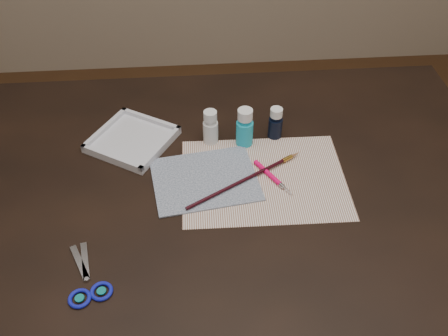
{
  "coord_description": "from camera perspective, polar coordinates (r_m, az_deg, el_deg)",
  "views": [
    {
      "loc": [
        -0.06,
        -0.78,
        1.53
      ],
      "look_at": [
        0.0,
        0.0,
        0.8
      ],
      "focal_mm": 40.0,
      "sensor_mm": 36.0,
      "label": 1
    }
  ],
  "objects": [
    {
      "name": "canvas",
      "position": [
        1.11,
        -2.18,
        -1.3
      ],
      "size": [
        0.25,
        0.21,
        0.0
      ],
      "primitive_type": "cube",
      "rotation": [
        0.0,
        0.0,
        0.14
      ],
      "color": "#13253F",
      "rests_on": "paper"
    },
    {
      "name": "scissors",
      "position": [
        0.98,
        -15.93,
        -11.6
      ],
      "size": [
        0.14,
        0.18,
        0.01
      ],
      "primitive_type": null,
      "rotation": [
        0.0,
        0.0,
        2.01
      ],
      "color": "silver",
      "rests_on": "table"
    },
    {
      "name": "table",
      "position": [
        1.39,
        0.0,
        -12.91
      ],
      "size": [
        1.3,
        0.9,
        0.75
      ],
      "primitive_type": "cube",
      "color": "black",
      "rests_on": "ground"
    },
    {
      "name": "paint_bottle_white",
      "position": [
        1.19,
        -1.55,
        4.72
      ],
      "size": [
        0.05,
        0.05,
        0.09
      ],
      "primitive_type": "cylinder",
      "rotation": [
        0.0,
        0.0,
        -0.35
      ],
      "color": "silver",
      "rests_on": "table"
    },
    {
      "name": "paint_bottle_cyan",
      "position": [
        1.18,
        2.38,
        4.68
      ],
      "size": [
        0.04,
        0.04,
        0.1
      ],
      "primitive_type": "cylinder",
      "rotation": [
        0.0,
        0.0,
        -0.02
      ],
      "color": "#1CB0CD",
      "rests_on": "table"
    },
    {
      "name": "paintbrush",
      "position": [
        1.1,
        2.57,
        -1.23
      ],
      "size": [
        0.28,
        0.17,
        0.01
      ],
      "primitive_type": null,
      "rotation": [
        0.0,
        0.0,
        0.53
      ],
      "color": "black",
      "rests_on": "canvas"
    },
    {
      "name": "craft_knife",
      "position": [
        1.11,
        5.68,
        -1.16
      ],
      "size": [
        0.08,
        0.12,
        0.01
      ],
      "primitive_type": null,
      "rotation": [
        0.0,
        0.0,
        -1.04
      ],
      "color": "#FF085F",
      "rests_on": "paper"
    },
    {
      "name": "palette_tray",
      "position": [
        1.22,
        -10.44,
        3.26
      ],
      "size": [
        0.24,
        0.24,
        0.02
      ],
      "primitive_type": "cube",
      "rotation": [
        0.0,
        0.0,
        -0.56
      ],
      "color": "silver",
      "rests_on": "table"
    },
    {
      "name": "paper",
      "position": [
        1.12,
        4.55,
        -1.19
      ],
      "size": [
        0.37,
        0.28,
        0.0
      ],
      "primitive_type": "cube",
      "rotation": [
        0.0,
        0.0,
        -0.02
      ],
      "color": "white",
      "rests_on": "table"
    },
    {
      "name": "paint_bottle_navy",
      "position": [
        1.21,
        5.91,
        5.15
      ],
      "size": [
        0.04,
        0.04,
        0.08
      ],
      "primitive_type": "cylinder",
      "rotation": [
        0.0,
        0.0,
        -0.07
      ],
      "color": "black",
      "rests_on": "table"
    }
  ]
}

